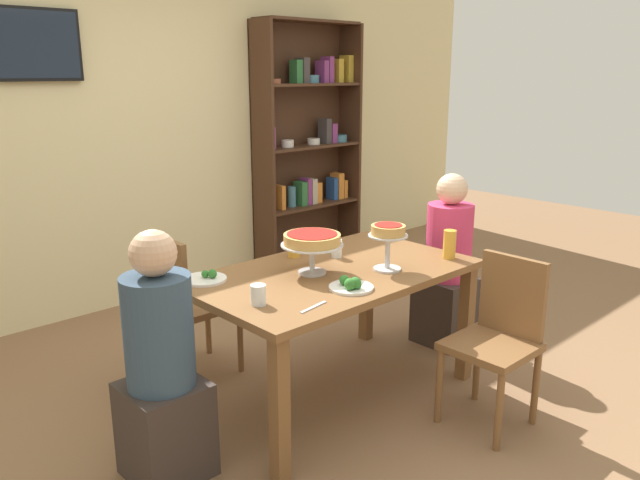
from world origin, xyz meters
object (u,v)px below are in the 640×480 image
object	(u,v)px
personal_pizza_stand	(388,236)
cutlery_knife_near	(312,249)
water_glass_clear_near	(258,295)
bookshelf	(307,144)
diner_head_east	(448,272)
dining_table	(333,287)
salad_plate_far_diner	(351,285)
diner_head_west	(162,375)
water_glass_clear_far	(337,248)
salad_plate_near_diner	(205,278)
cutlery_fork_near	(313,307)
beer_glass_amber_tall	(294,245)
chair_near_right	(499,333)
beer_glass_amber_short	(449,244)
deep_dish_pizza_stand	(312,241)
television	(18,44)
chair_far_left	(187,299)

from	to	relation	value
personal_pizza_stand	cutlery_knife_near	xyz separation A→B (m)	(-0.03, 0.57, -0.19)
personal_pizza_stand	water_glass_clear_near	bearing A→B (deg)	175.59
bookshelf	diner_head_east	xyz separation A→B (m)	(-0.58, -2.02, -0.63)
dining_table	cutlery_knife_near	bearing A→B (deg)	62.80
bookshelf	salad_plate_far_diner	xyz separation A→B (m)	(-1.79, -2.30, -0.36)
diner_head_west	water_glass_clear_far	xyz separation A→B (m)	(1.24, 0.17, 0.30)
salad_plate_near_diner	cutlery_fork_near	world-z (taller)	salad_plate_near_diner
salad_plate_far_diner	beer_glass_amber_tall	size ratio (longest dim) A/B	1.60
personal_pizza_stand	beer_glass_amber_tall	size ratio (longest dim) A/B	1.82
salad_plate_near_diner	water_glass_clear_far	distance (m)	0.80
chair_near_right	water_glass_clear_far	world-z (taller)	chair_near_right
diner_head_east	personal_pizza_stand	xyz separation A→B (m)	(-0.85, -0.19, 0.44)
beer_glass_amber_short	water_glass_clear_far	xyz separation A→B (m)	(-0.46, 0.46, -0.03)
salad_plate_near_diner	beer_glass_amber_short	xyz separation A→B (m)	(1.24, -0.62, 0.07)
personal_pizza_stand	beer_glass_amber_short	size ratio (longest dim) A/B	1.53
diner_head_east	deep_dish_pizza_stand	bearing A→B (deg)	-2.01
television	personal_pizza_stand	size ratio (longest dim) A/B	3.19
television	diner_head_west	world-z (taller)	television
chair_far_left	personal_pizza_stand	size ratio (longest dim) A/B	3.44
television	water_glass_clear_far	world-z (taller)	television
dining_table	deep_dish_pizza_stand	world-z (taller)	deep_dish_pizza_stand
diner_head_east	cutlery_knife_near	bearing A→B (deg)	-23.09
water_glass_clear_near	deep_dish_pizza_stand	bearing A→B (deg)	19.08
beer_glass_amber_tall	beer_glass_amber_short	xyz separation A→B (m)	(0.63, -0.63, 0.01)
beer_glass_amber_tall	water_glass_clear_near	xyz separation A→B (m)	(-0.62, -0.47, -0.02)
beer_glass_amber_short	cutlery_fork_near	xyz separation A→B (m)	(-1.09, -0.04, -0.08)
chair_near_right	deep_dish_pizza_stand	size ratio (longest dim) A/B	2.63
beer_glass_amber_short	water_glass_clear_near	bearing A→B (deg)	172.60
dining_table	television	distance (m)	2.60
salad_plate_near_diner	dining_table	bearing A→B (deg)	-28.72
bookshelf	beer_glass_amber_tall	size ratio (longest dim) A/B	15.93
television	beer_glass_amber_short	bearing A→B (deg)	-59.29
deep_dish_pizza_stand	cutlery_knife_near	distance (m)	0.48
water_glass_clear_far	television	bearing A→B (deg)	116.51
water_glass_clear_near	diner_head_west	bearing A→B (deg)	164.44
cutlery_knife_near	salad_plate_far_diner	bearing A→B (deg)	66.49
diner_head_west	diner_head_east	size ratio (longest dim) A/B	1.00
dining_table	chair_far_left	world-z (taller)	chair_far_left
chair_far_left	water_glass_clear_far	size ratio (longest dim) A/B	8.28
personal_pizza_stand	salad_plate_near_diner	distance (m)	0.98
diner_head_east	beer_glass_amber_tall	size ratio (longest dim) A/B	8.28
salad_plate_near_diner	chair_far_left	bearing A→B (deg)	71.84
diner_head_east	beer_glass_amber_short	bearing A→B (deg)	34.70
salad_plate_far_diner	dining_table	bearing A→B (deg)	61.98
beer_glass_amber_short	water_glass_clear_far	size ratio (longest dim) A/B	1.57
beer_glass_amber_short	diner_head_west	bearing A→B (deg)	170.41
water_glass_clear_near	cutlery_knife_near	xyz separation A→B (m)	(0.80, 0.50, -0.05)
dining_table	water_glass_clear_far	distance (m)	0.29
cutlery_knife_near	cutlery_fork_near	bearing A→B (deg)	51.80
personal_pizza_stand	cutlery_fork_near	bearing A→B (deg)	-168.34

